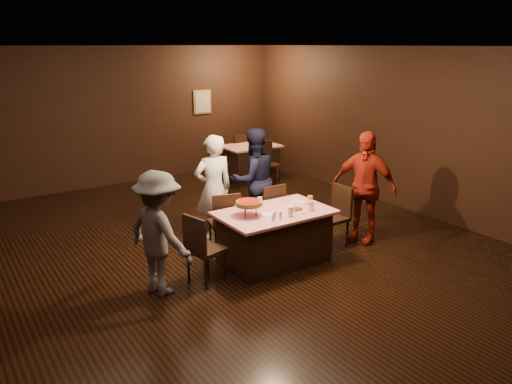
% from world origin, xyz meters
% --- Properties ---
extents(room, '(10.00, 10.04, 3.02)m').
position_xyz_m(room, '(0.00, 0.01, 2.14)').
color(room, black).
rests_on(room, ground).
extents(main_table, '(1.60, 1.00, 0.77)m').
position_xyz_m(main_table, '(0.50, -0.37, 0.39)').
color(main_table, '#B70C19').
rests_on(main_table, ground).
extents(back_table, '(1.30, 0.90, 0.77)m').
position_xyz_m(back_table, '(2.81, 3.81, 0.39)').
color(back_table, '#B2150B').
rests_on(back_table, ground).
extents(chair_far_left, '(0.51, 0.51, 0.95)m').
position_xyz_m(chair_far_left, '(0.10, 0.38, 0.47)').
color(chair_far_left, black).
rests_on(chair_far_left, ground).
extents(chair_far_right, '(0.42, 0.42, 0.95)m').
position_xyz_m(chair_far_right, '(0.90, 0.38, 0.47)').
color(chair_far_right, black).
rests_on(chair_far_right, ground).
extents(chair_end_left, '(0.51, 0.51, 0.95)m').
position_xyz_m(chair_end_left, '(-0.60, -0.37, 0.47)').
color(chair_end_left, black).
rests_on(chair_end_left, ground).
extents(chair_end_right, '(0.43, 0.43, 0.95)m').
position_xyz_m(chair_end_right, '(1.60, -0.37, 0.47)').
color(chair_end_right, black).
rests_on(chair_end_right, ground).
extents(chair_back_near, '(0.47, 0.47, 0.95)m').
position_xyz_m(chair_back_near, '(2.81, 3.11, 0.47)').
color(chair_back_near, black).
rests_on(chair_back_near, ground).
extents(chair_back_far, '(0.45, 0.45, 0.95)m').
position_xyz_m(chair_back_far, '(2.81, 4.41, 0.47)').
color(chair_back_far, black).
rests_on(chair_back_far, ground).
extents(diner_white_jacket, '(0.66, 0.47, 1.71)m').
position_xyz_m(diner_white_jacket, '(0.19, 0.85, 0.86)').
color(diner_white_jacket, white).
rests_on(diner_white_jacket, ground).
extents(diner_navy_hoodie, '(0.89, 0.72, 1.72)m').
position_xyz_m(diner_navy_hoodie, '(1.01, 0.94, 0.86)').
color(diner_navy_hoodie, black).
rests_on(diner_navy_hoodie, ground).
extents(diner_grey_knit, '(0.87, 1.15, 1.58)m').
position_xyz_m(diner_grey_knit, '(-1.22, -0.31, 0.79)').
color(diner_grey_knit, '#58575C').
rests_on(diner_grey_knit, ground).
extents(diner_red_shirt, '(0.82, 1.12, 1.77)m').
position_xyz_m(diner_red_shirt, '(2.16, -0.45, 0.88)').
color(diner_red_shirt, maroon).
rests_on(diner_red_shirt, ground).
extents(pizza_stand, '(0.38, 0.38, 0.22)m').
position_xyz_m(pizza_stand, '(0.10, -0.32, 0.95)').
color(pizza_stand, black).
rests_on(pizza_stand, main_table).
extents(plate_with_slice, '(0.25, 0.25, 0.06)m').
position_xyz_m(plate_with_slice, '(0.75, -0.55, 0.80)').
color(plate_with_slice, white).
rests_on(plate_with_slice, main_table).
extents(plate_empty, '(0.25, 0.25, 0.01)m').
position_xyz_m(plate_empty, '(1.05, -0.22, 0.78)').
color(plate_empty, white).
rests_on(plate_empty, main_table).
extents(glass_front_left, '(0.08, 0.08, 0.14)m').
position_xyz_m(glass_front_left, '(0.55, -0.67, 0.84)').
color(glass_front_left, silver).
rests_on(glass_front_left, main_table).
extents(glass_front_right, '(0.08, 0.08, 0.14)m').
position_xyz_m(glass_front_right, '(0.95, -0.62, 0.84)').
color(glass_front_right, silver).
rests_on(glass_front_right, main_table).
extents(glass_amber, '(0.08, 0.08, 0.14)m').
position_xyz_m(glass_amber, '(1.10, -0.42, 0.84)').
color(glass_amber, '#BF7F26').
rests_on(glass_amber, main_table).
extents(glass_back, '(0.08, 0.08, 0.14)m').
position_xyz_m(glass_back, '(0.45, -0.07, 0.84)').
color(glass_back, silver).
rests_on(glass_back, main_table).
extents(condiments, '(0.17, 0.10, 0.09)m').
position_xyz_m(condiments, '(0.32, -0.65, 0.82)').
color(condiments, silver).
rests_on(condiments, main_table).
extents(napkin_center, '(0.19, 0.19, 0.01)m').
position_xyz_m(napkin_center, '(0.80, -0.37, 0.77)').
color(napkin_center, white).
rests_on(napkin_center, main_table).
extents(napkin_left, '(0.21, 0.21, 0.01)m').
position_xyz_m(napkin_left, '(0.35, -0.42, 0.77)').
color(napkin_left, white).
rests_on(napkin_left, main_table).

